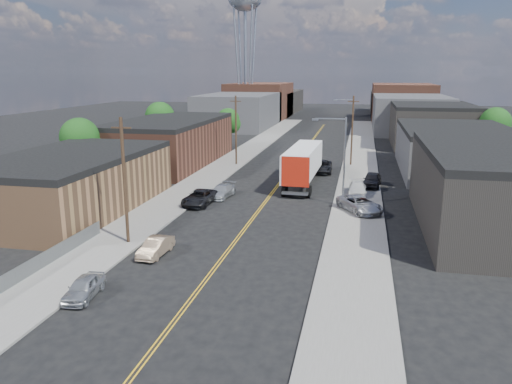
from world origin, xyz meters
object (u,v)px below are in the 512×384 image
at_px(car_left_a, 84,287).
at_px(car_left_d, 222,191).
at_px(car_left_b, 156,247).
at_px(semi_truck, 305,161).
at_px(water_tower, 245,3).
at_px(car_right_lot_c, 372,180).
at_px(car_left_c, 199,198).
at_px(car_ahead_truck, 322,167).
at_px(car_right_lot_b, 357,188).
at_px(car_right_lot_a, 360,204).

xyz_separation_m(car_left_a, car_left_d, (1.40, 25.59, 0.04)).
bearing_deg(car_left_b, car_left_d, 92.95).
height_order(semi_truck, car_left_a, semi_truck).
xyz_separation_m(water_tower, car_right_lot_c, (33.00, -76.00, -29.67)).
relative_size(semi_truck, car_left_c, 3.26).
distance_m(water_tower, car_left_d, 90.79).
height_order(car_left_a, car_right_lot_c, car_right_lot_c).
bearing_deg(car_left_b, car_ahead_truck, 77.34).
bearing_deg(water_tower, car_left_c, -79.89).
distance_m(car_left_d, car_right_lot_b, 14.87).
bearing_deg(car_right_lot_c, car_left_c, -140.06).
distance_m(car_left_c, car_left_d, 3.74).
bearing_deg(car_left_d, car_right_lot_b, 21.54).
relative_size(car_left_b, car_right_lot_c, 0.82).
bearing_deg(car_left_a, car_right_lot_a, 48.52).
distance_m(car_left_c, car_right_lot_a, 16.11).
bearing_deg(water_tower, semi_truck, -71.54).
distance_m(water_tower, car_right_lot_c, 88.01).
height_order(semi_truck, car_left_b, semi_truck).
height_order(water_tower, car_right_lot_b, water_tower).
bearing_deg(car_left_a, car_ahead_truck, 69.66).
distance_m(semi_truck, car_left_c, 16.04).
height_order(semi_truck, car_ahead_truck, semi_truck).
xyz_separation_m(car_left_b, car_right_lot_b, (14.39, 21.74, 0.16)).
relative_size(car_left_a, car_right_lot_c, 0.78).
relative_size(car_right_lot_a, car_right_lot_b, 1.20).
bearing_deg(car_left_a, car_right_lot_c, 56.96).
height_order(car_right_lot_a, car_right_lot_b, car_right_lot_a).
distance_m(car_left_a, car_left_b, 7.71).
bearing_deg(car_right_lot_c, car_left_a, -110.83).
bearing_deg(car_right_lot_a, car_right_lot_c, 51.57).
height_order(water_tower, car_left_c, water_tower).
relative_size(car_left_a, car_left_b, 0.95).
xyz_separation_m(water_tower, car_left_a, (15.60, -109.59, -30.00)).
relative_size(car_right_lot_a, car_right_lot_c, 1.14).
bearing_deg(semi_truck, car_right_lot_c, -8.62).
relative_size(water_tower, car_left_c, 6.85).
distance_m(car_left_b, car_right_lot_c, 30.53).
bearing_deg(car_left_d, car_ahead_truck, 66.28).
bearing_deg(car_right_lot_c, water_tower, 120.03).
bearing_deg(car_right_lot_b, semi_truck, 136.97).
distance_m(semi_truck, car_right_lot_b, 8.87).
bearing_deg(car_left_d, car_right_lot_a, -5.58).
bearing_deg(semi_truck, car_right_lot_b, -39.67).
height_order(car_left_d, car_ahead_truck, car_ahead_truck).
distance_m(water_tower, car_right_lot_b, 91.20).
xyz_separation_m(water_tower, car_right_lot_b, (31.39, -80.26, -29.83)).
relative_size(car_left_c, car_right_lot_c, 1.11).
height_order(semi_truck, car_right_lot_a, semi_truck).
bearing_deg(car_right_lot_c, car_left_b, -115.05).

